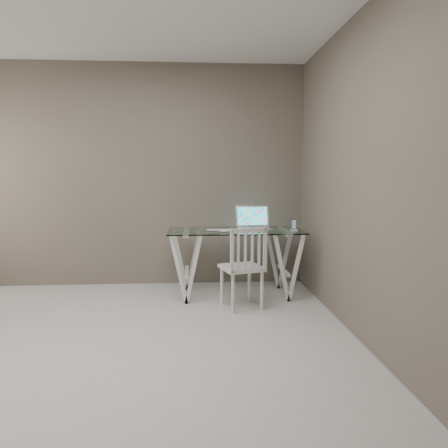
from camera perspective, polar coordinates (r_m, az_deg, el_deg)
name	(u,v)px	position (r m, az deg, el deg)	size (l,w,h in m)	color
room	(93,124)	(3.29, -16.76, 12.34)	(4.50, 4.52, 2.71)	#BBB8B3
desk	(235,262)	(4.94, 1.50, -4.98)	(1.50, 0.70, 0.75)	silver
chair	(244,264)	(4.41, 2.66, -5.23)	(0.48, 0.48, 0.85)	silver
laptop	(254,223)	(4.99, 3.89, 0.07)	(0.38, 0.35, 0.26)	silver
keyboard	(219,230)	(4.84, -0.59, -0.80)	(0.31, 0.13, 0.01)	silver
mouse	(225,231)	(4.68, 0.12, -0.91)	(0.10, 0.06, 0.03)	silver
phone_dock	(294,227)	(4.89, 9.12, -0.45)	(0.07, 0.07, 0.13)	white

